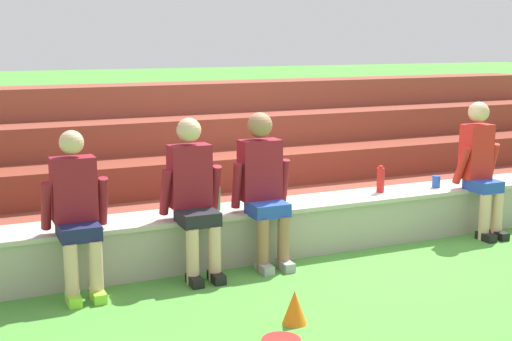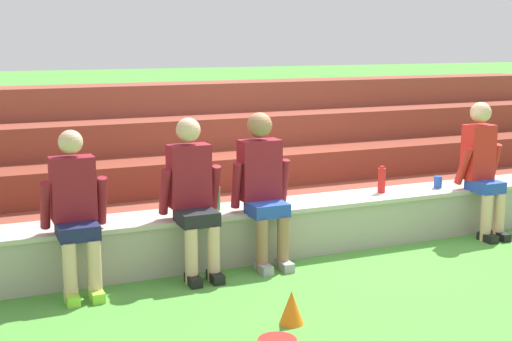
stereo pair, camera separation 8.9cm
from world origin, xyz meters
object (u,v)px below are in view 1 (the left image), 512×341
object	(u,v)px
water_bottle_center_gap	(216,198)
water_bottle_near_left	(381,180)
person_right_of_center	(481,166)
sports_cone	(295,307)
person_left_of_center	(193,193)
person_far_left	(76,209)
plastic_cup_right_end	(436,182)
frisbee	(281,341)
person_center	(263,184)

from	to	relation	value
water_bottle_center_gap	water_bottle_near_left	bearing A→B (deg)	0.36
person_right_of_center	sports_cone	distance (m)	3.20
person_left_of_center	person_right_of_center	world-z (taller)	person_right_of_center
person_far_left	person_right_of_center	size ratio (longest dim) A/B	0.95
person_left_of_center	plastic_cup_right_end	size ratio (longest dim) A/B	10.90
person_left_of_center	frisbee	distance (m)	1.74
person_far_left	sports_cone	xyz separation A→B (m)	(1.31, -1.29, -0.58)
person_center	water_bottle_center_gap	bearing A→B (deg)	145.90
person_left_of_center	sports_cone	xyz separation A→B (m)	(0.30, -1.34, -0.61)
person_far_left	plastic_cup_right_end	distance (m)	3.82
water_bottle_center_gap	frisbee	size ratio (longest dim) A/B	0.88
frisbee	person_left_of_center	bearing A→B (deg)	92.65
frisbee	sports_cone	size ratio (longest dim) A/B	1.08
person_left_of_center	water_bottle_center_gap	distance (m)	0.43
water_bottle_center_gap	plastic_cup_right_end	distance (m)	2.49
person_center	frisbee	world-z (taller)	person_center
person_far_left	water_bottle_center_gap	size ratio (longest dim) A/B	5.58
person_left_of_center	plastic_cup_right_end	distance (m)	2.81
person_far_left	frisbee	size ratio (longest dim) A/B	4.92
frisbee	water_bottle_center_gap	bearing A→B (deg)	82.62
person_center	plastic_cup_right_end	size ratio (longest dim) A/B	11.04
sports_cone	person_left_of_center	bearing A→B (deg)	102.61
person_left_of_center	water_bottle_center_gap	size ratio (longest dim) A/B	5.77
water_bottle_center_gap	sports_cone	size ratio (longest dim) A/B	0.95
person_far_left	frisbee	distance (m)	2.00
plastic_cup_right_end	water_bottle_center_gap	bearing A→B (deg)	179.13
person_far_left	person_center	distance (m)	1.69
person_far_left	plastic_cup_right_end	size ratio (longest dim) A/B	10.55
person_left_of_center	water_bottle_center_gap	bearing A→B (deg)	40.13
person_left_of_center	frisbee	size ratio (longest dim) A/B	5.08
water_bottle_near_left	sports_cone	xyz separation A→B (m)	(-1.83, -1.61, -0.49)
sports_cone	plastic_cup_right_end	bearing A→B (deg)	32.03
person_center	water_bottle_center_gap	world-z (taller)	person_center
water_bottle_near_left	plastic_cup_right_end	bearing A→B (deg)	-4.17
person_left_of_center	frisbee	bearing A→B (deg)	-87.35
plastic_cup_right_end	person_center	bearing A→B (deg)	-174.39
person_far_left	sports_cone	distance (m)	1.92
person_far_left	person_left_of_center	xyz separation A→B (m)	(1.01, 0.05, 0.03)
person_left_of_center	person_right_of_center	size ratio (longest dim) A/B	0.98
person_right_of_center	water_bottle_near_left	bearing A→B (deg)	163.32
water_bottle_near_left	plastic_cup_right_end	size ratio (longest dim) A/B	2.19
frisbee	person_far_left	bearing A→B (deg)	125.39
plastic_cup_right_end	frisbee	distance (m)	3.31
person_center	water_bottle_near_left	world-z (taller)	person_center
person_far_left	person_center	size ratio (longest dim) A/B	0.96
person_center	sports_cone	size ratio (longest dim) A/B	5.53
person_center	person_right_of_center	xyz separation A→B (m)	(2.48, -0.05, -0.01)
water_bottle_near_left	water_bottle_center_gap	bearing A→B (deg)	-179.64
person_right_of_center	water_bottle_near_left	distance (m)	1.08
person_far_left	water_bottle_center_gap	bearing A→B (deg)	13.46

